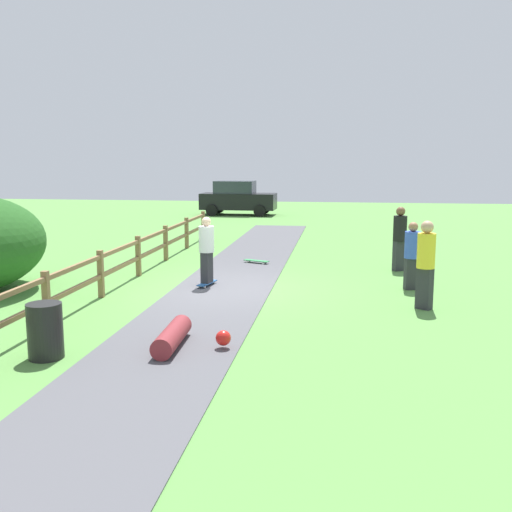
% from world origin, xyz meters
% --- Properties ---
extents(ground_plane, '(60.00, 60.00, 0.00)m').
position_xyz_m(ground_plane, '(0.00, 0.00, 0.00)').
color(ground_plane, '#568E42').
extents(asphalt_path, '(2.40, 28.00, 0.02)m').
position_xyz_m(asphalt_path, '(0.00, 0.00, 0.01)').
color(asphalt_path, '#515156').
rests_on(asphalt_path, ground_plane).
extents(wooden_fence, '(0.12, 18.12, 1.10)m').
position_xyz_m(wooden_fence, '(-2.60, 0.00, 0.67)').
color(wooden_fence, olive).
rests_on(wooden_fence, ground_plane).
extents(trash_bin, '(0.56, 0.56, 0.90)m').
position_xyz_m(trash_bin, '(-1.80, -5.46, 0.45)').
color(trash_bin, black).
rests_on(trash_bin, ground_plane).
extents(skater_riding, '(0.46, 0.82, 1.73)m').
position_xyz_m(skater_riding, '(-0.45, 0.21, 0.98)').
color(skater_riding, '#265999').
rests_on(skater_riding, asphalt_path).
extents(skater_fallen, '(1.22, 1.52, 0.36)m').
position_xyz_m(skater_fallen, '(0.13, -4.67, 0.20)').
color(skater_fallen, maroon).
rests_on(skater_fallen, asphalt_path).
extents(skateboard_loose, '(0.82, 0.48, 0.08)m').
position_xyz_m(skateboard_loose, '(0.31, 3.65, 0.09)').
color(skateboard_loose, '#338C4C').
rests_on(skateboard_loose, asphalt_path).
extents(bystander_black, '(0.52, 0.52, 1.83)m').
position_xyz_m(bystander_black, '(4.49, 3.09, 1.01)').
color(bystander_black, '#2D2D33').
rests_on(bystander_black, ground_plane).
extents(bystander_blue, '(0.47, 0.47, 1.66)m').
position_xyz_m(bystander_blue, '(4.57, 0.60, 0.91)').
color(bystander_blue, '#2D2D33').
rests_on(bystander_blue, ground_plane).
extents(bystander_yellow, '(0.53, 0.53, 1.89)m').
position_xyz_m(bystander_yellow, '(4.62, -1.33, 1.05)').
color(bystander_yellow, '#2D2D33').
rests_on(bystander_yellow, ground_plane).
extents(parked_car_black, '(4.24, 2.07, 1.92)m').
position_xyz_m(parked_car_black, '(-3.01, 19.27, 0.96)').
color(parked_car_black, black).
rests_on(parked_car_black, ground_plane).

